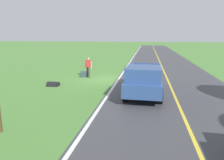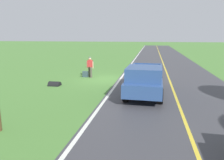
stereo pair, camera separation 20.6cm
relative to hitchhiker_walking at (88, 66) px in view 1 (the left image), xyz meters
The scene contains 8 objects.
ground_plane 1.88m from the hitchhiker_walking, 154.21° to the left, with size 200.00×200.00×0.00m, color #4C7F38.
road_surface 6.64m from the hitchhiker_walking, behind, with size 8.18×120.00×0.00m, color #3D3D42.
lane_edge_line 2.88m from the hitchhiker_walking, 165.12° to the left, with size 0.16×117.60×0.00m, color silver.
lane_centre_line 6.64m from the hitchhiker_walking, behind, with size 0.14×117.60×0.00m, color gold.
hitchhiker_walking is the anchor object (origin of this frame).
suitcase_carried 0.85m from the hitchhiker_walking, ahead, with size 0.20×0.46×0.50m, color #384C56.
pickup_truck_passing 6.78m from the hitchhiker_walking, 134.12° to the left, with size 2.22×5.46×1.82m.
drainage_culvert 3.98m from the hitchhiker_walking, 65.27° to the left, with size 0.60×0.60×0.80m, color black.
Camera 1 is at (-3.43, 16.69, 3.51)m, focal length 34.54 mm.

